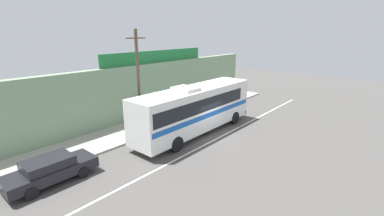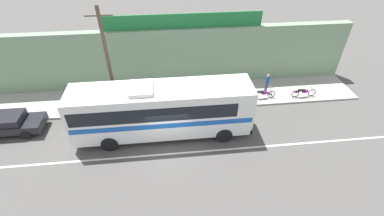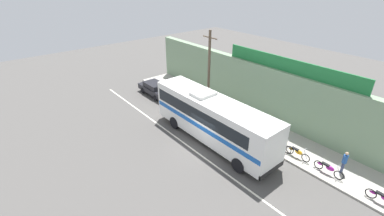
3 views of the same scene
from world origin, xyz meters
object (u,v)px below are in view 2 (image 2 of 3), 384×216
object	(u,v)px
pedestrian_far_left	(267,82)
motorcycle_black	(263,94)
utility_pole	(109,63)
motorcycle_red	(304,92)
intercity_bus	(161,109)
parked_car	(8,123)
motorcycle_green	(218,97)
motorcycle_purple	(235,95)

from	to	relation	value
pedestrian_far_left	motorcycle_black	bearing A→B (deg)	-122.61
utility_pole	pedestrian_far_left	bearing A→B (deg)	6.68
motorcycle_red	pedestrian_far_left	world-z (taller)	pedestrian_far_left
intercity_bus	parked_car	world-z (taller)	intercity_bus
motorcycle_black	motorcycle_green	distance (m)	3.58
motorcycle_red	motorcycle_green	world-z (taller)	same
motorcycle_black	utility_pole	bearing A→B (deg)	-177.34
motorcycle_red	pedestrian_far_left	size ratio (longest dim) A/B	1.22
utility_pole	motorcycle_red	xyz separation A→B (m)	(14.21, 0.38, -3.51)
intercity_bus	motorcycle_red	bearing A→B (deg)	14.81
motorcycle_black	motorcycle_red	bearing A→B (deg)	-2.32
intercity_bus	motorcycle_red	world-z (taller)	intercity_bus
motorcycle_green	intercity_bus	bearing A→B (deg)	-145.18
motorcycle_black	pedestrian_far_left	bearing A→B (deg)	57.39
utility_pole	motorcycle_black	world-z (taller)	utility_pole
motorcycle_black	motorcycle_red	distance (m)	3.23
motorcycle_black	pedestrian_far_left	distance (m)	1.12
intercity_bus	motorcycle_green	bearing A→B (deg)	34.82
motorcycle_black	motorcycle_green	xyz separation A→B (m)	(-3.57, -0.11, 0.00)
parked_car	motorcycle_green	size ratio (longest dim) A/B	2.30
motorcycle_black	motorcycle_purple	bearing A→B (deg)	-179.96
motorcycle_black	motorcycle_red	world-z (taller)	same
motorcycle_black	motorcycle_purple	distance (m)	2.19
utility_pole	motorcycle_purple	bearing A→B (deg)	3.31
parked_car	utility_pole	size ratio (longest dim) A/B	0.58
motorcycle_green	utility_pole	bearing A→B (deg)	-176.87
motorcycle_black	pedestrian_far_left	size ratio (longest dim) A/B	1.21
intercity_bus	motorcycle_purple	world-z (taller)	intercity_bus
parked_car	pedestrian_far_left	xyz separation A→B (m)	(18.48, 2.63, 0.34)
intercity_bus	motorcycle_black	distance (m)	8.51
motorcycle_black	motorcycle_green	bearing A→B (deg)	-178.31
motorcycle_black	pedestrian_far_left	xyz separation A→B (m)	(0.54, 0.84, 0.51)
motorcycle_black	parked_car	bearing A→B (deg)	-174.31
intercity_bus	motorcycle_purple	xyz separation A→B (m)	(5.61, 3.04, -1.50)
motorcycle_black	motorcycle_purple	size ratio (longest dim) A/B	1.06
intercity_bus	motorcycle_black	xyz separation A→B (m)	(7.80, 3.05, -1.50)
pedestrian_far_left	parked_car	bearing A→B (deg)	-171.91
motorcycle_purple	motorcycle_red	distance (m)	5.42
utility_pole	motorcycle_purple	size ratio (longest dim) A/B	4.13
pedestrian_far_left	motorcycle_green	bearing A→B (deg)	-167.07
intercity_bus	pedestrian_far_left	size ratio (longest dim) A/B	6.93
utility_pole	motorcycle_red	bearing A→B (deg)	1.53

